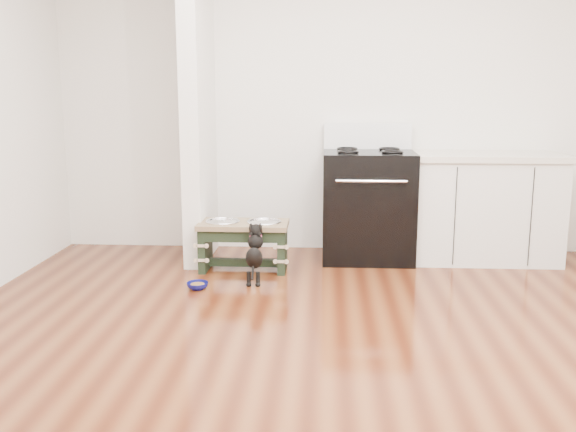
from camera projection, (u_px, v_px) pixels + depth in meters
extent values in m
plane|color=#431A0C|center=(344.00, 360.00, 3.45)|extent=(5.00, 5.00, 0.00)
plane|color=silver|center=(339.00, 99.00, 5.63)|extent=(5.00, 0.00, 5.00)
plane|color=silver|center=(416.00, 161.00, 0.74)|extent=(5.00, 0.00, 5.00)
cube|color=silver|center=(198.00, 99.00, 5.31)|extent=(0.15, 0.80, 2.70)
cube|color=black|center=(368.00, 206.00, 5.45)|extent=(0.76, 0.65, 0.92)
cube|color=black|center=(370.00, 220.00, 5.16)|extent=(0.58, 0.02, 0.50)
cylinder|color=silver|center=(371.00, 181.00, 5.06)|extent=(0.56, 0.02, 0.02)
cube|color=white|center=(367.00, 136.00, 5.61)|extent=(0.76, 0.08, 0.22)
torus|color=black|center=(348.00, 152.00, 5.24)|extent=(0.18, 0.18, 0.02)
torus|color=black|center=(393.00, 152.00, 5.21)|extent=(0.18, 0.18, 0.02)
torus|color=black|center=(347.00, 149.00, 5.51)|extent=(0.18, 0.18, 0.02)
torus|color=black|center=(389.00, 149.00, 5.49)|extent=(0.18, 0.18, 0.02)
cube|color=silver|center=(484.00, 210.00, 5.42)|extent=(1.20, 0.60, 0.86)
cube|color=beige|center=(487.00, 156.00, 5.34)|extent=(1.24, 0.64, 0.05)
cube|color=black|center=(489.00, 261.00, 5.24)|extent=(1.20, 0.06, 0.10)
cube|color=black|center=(205.00, 248.00, 5.18)|extent=(0.06, 0.34, 0.35)
cube|color=black|center=(282.00, 249.00, 5.14)|extent=(0.06, 0.34, 0.35)
cube|color=black|center=(241.00, 237.00, 4.98)|extent=(0.57, 0.03, 0.09)
cube|color=black|center=(244.00, 262.00, 5.18)|extent=(0.57, 0.06, 0.06)
cube|color=brown|center=(243.00, 225.00, 5.12)|extent=(0.71, 0.38, 0.04)
cylinder|color=silver|center=(223.00, 224.00, 5.13)|extent=(0.24, 0.24, 0.04)
cylinder|color=silver|center=(264.00, 225.00, 5.11)|extent=(0.24, 0.24, 0.04)
torus|color=silver|center=(223.00, 221.00, 5.12)|extent=(0.28, 0.28, 0.02)
torus|color=silver|center=(264.00, 222.00, 5.10)|extent=(0.28, 0.28, 0.02)
cylinder|color=black|center=(249.00, 279.00, 4.75)|extent=(0.03, 0.03, 0.11)
cylinder|color=black|center=(258.00, 279.00, 4.74)|extent=(0.03, 0.03, 0.11)
sphere|color=black|center=(249.00, 285.00, 4.74)|extent=(0.04, 0.04, 0.04)
sphere|color=black|center=(258.00, 285.00, 4.74)|extent=(0.04, 0.04, 0.04)
ellipsoid|color=black|center=(254.00, 258.00, 4.78)|extent=(0.13, 0.29, 0.26)
sphere|color=black|center=(255.00, 242.00, 4.85)|extent=(0.12, 0.12, 0.12)
sphere|color=black|center=(256.00, 231.00, 4.87)|extent=(0.10, 0.10, 0.10)
sphere|color=black|center=(253.00, 229.00, 4.94)|extent=(0.04, 0.04, 0.04)
sphere|color=black|center=(261.00, 229.00, 4.94)|extent=(0.04, 0.04, 0.04)
cylinder|color=black|center=(253.00, 273.00, 4.69)|extent=(0.02, 0.08, 0.09)
torus|color=#CE3C61|center=(256.00, 236.00, 4.87)|extent=(0.10, 0.06, 0.09)
imported|color=#0C0D54|center=(198.00, 286.00, 4.68)|extent=(0.18, 0.18, 0.05)
cylinder|color=brown|center=(197.00, 285.00, 4.68)|extent=(0.10, 0.10, 0.02)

